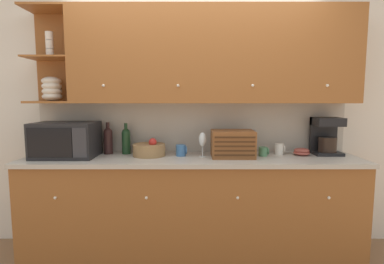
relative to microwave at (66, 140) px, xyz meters
name	(u,v)px	position (x,y,z in m)	size (l,w,h in m)	color
ground_plane	(192,239)	(1.18, 0.29, -1.11)	(24.00, 24.00, 0.00)	#896647
wall_back	(192,117)	(1.18, 0.32, 0.19)	(5.50, 0.06, 2.60)	silver
counter_unit	(192,206)	(1.18, 0.00, -0.63)	(3.12, 0.62, 0.95)	#935628
backsplash_panel	(192,127)	(1.18, 0.28, 0.09)	(3.10, 0.01, 0.50)	#B7B2A8
upper_cabinets	(209,57)	(1.34, 0.12, 0.78)	(3.10, 0.36, 0.88)	#935628
microwave	(66,140)	(0.00, 0.00, 0.00)	(0.56, 0.40, 0.33)	black
wine_bottle	(108,139)	(0.35, 0.16, -0.02)	(0.09, 0.09, 0.31)	black
second_wine_bottle	(126,140)	(0.52, 0.16, -0.02)	(0.08, 0.08, 0.31)	#19381E
fruit_basket	(149,150)	(0.77, 0.06, -0.10)	(0.31, 0.31, 0.17)	#937047
mug_patterned_third	(181,150)	(1.07, 0.05, -0.11)	(0.10, 0.09, 0.11)	#38669E
wine_glass	(203,140)	(1.27, 0.01, -0.01)	(0.07, 0.07, 0.23)	silver
bread_box	(233,144)	(1.55, 0.00, -0.04)	(0.39, 0.30, 0.25)	brown
mug_blue_second	(263,151)	(1.85, 0.04, -0.12)	(0.09, 0.08, 0.09)	#4C845B
mug	(279,149)	(2.03, 0.12, -0.11)	(0.10, 0.08, 0.11)	silver
bowl_stack_on_counter	(302,152)	(2.23, 0.09, -0.13)	(0.16, 0.16, 0.07)	#9E473D
coffee_maker	(326,136)	(2.49, 0.14, 0.02)	(0.26, 0.23, 0.36)	black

